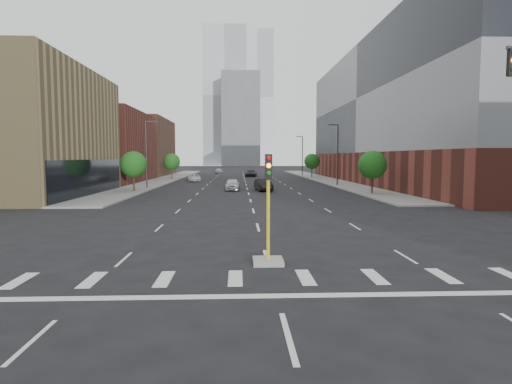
{
  "coord_description": "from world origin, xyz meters",
  "views": [
    {
      "loc": [
        -1.18,
        -7.86,
        4.28
      ],
      "look_at": [
        -0.28,
        13.89,
        2.5
      ],
      "focal_mm": 30.0,
      "sensor_mm": 36.0,
      "label": 1
    }
  ],
  "objects": [
    {
      "name": "streetlight_right_a",
      "position": [
        13.41,
        55.0,
        5.01
      ],
      "size": [
        1.6,
        0.22,
        9.07
      ],
      "color": "#2D2D30",
      "rests_on": "ground"
    },
    {
      "name": "building_right_main",
      "position": [
        29.5,
        60.0,
        11.0
      ],
      "size": [
        24.0,
        70.0,
        22.0
      ],
      "color": "brown",
      "rests_on": "ground"
    },
    {
      "name": "tower_mid",
      "position": [
        0.0,
        200.0,
        22.0
      ],
      "size": [
        18.0,
        18.0,
        44.0
      ],
      "primitive_type": "cube",
      "color": "slate",
      "rests_on": "ground"
    },
    {
      "name": "sidewalk_left_far",
      "position": [
        -15.0,
        74.0,
        0.07
      ],
      "size": [
        5.0,
        92.0,
        0.15
      ],
      "primitive_type": "cube",
      "color": "gray",
      "rests_on": "ground"
    },
    {
      "name": "tree_left_far",
      "position": [
        -14.0,
        75.0,
        3.39
      ],
      "size": [
        3.2,
        3.2,
        4.85
      ],
      "color": "#382619",
      "rests_on": "ground"
    },
    {
      "name": "tree_right_far",
      "position": [
        14.0,
        80.0,
        3.39
      ],
      "size": [
        3.2,
        3.2,
        4.85
      ],
      "color": "#382619",
      "rests_on": "ground"
    },
    {
      "name": "streetlight_left",
      "position": [
        -13.41,
        50.0,
        5.01
      ],
      "size": [
        1.6,
        0.22,
        9.07
      ],
      "color": "#2D2D30",
      "rests_on": "ground"
    },
    {
      "name": "streetlight_right_b",
      "position": [
        13.41,
        90.0,
        5.01
      ],
      "size": [
        1.6,
        0.22,
        9.07
      ],
      "color": "#2D2D30",
      "rests_on": "ground"
    },
    {
      "name": "median_traffic_signal",
      "position": [
        0.0,
        8.97,
        0.97
      ],
      "size": [
        1.2,
        1.2,
        4.4
      ],
      "color": "#999993",
      "rests_on": "ground"
    },
    {
      "name": "tower_right",
      "position": [
        10.0,
        260.0,
        40.0
      ],
      "size": [
        20.0,
        20.0,
        80.0
      ],
      "primitive_type": "cube",
      "color": "#B2B7BC",
      "rests_on": "ground"
    },
    {
      "name": "ground",
      "position": [
        0.0,
        0.0,
        0.0
      ],
      "size": [
        400.0,
        400.0,
        0.0
      ],
      "primitive_type": "plane",
      "color": "black",
      "rests_on": "ground"
    },
    {
      "name": "building_left_far_b",
      "position": [
        -27.5,
        92.0,
        6.5
      ],
      "size": [
        20.0,
        24.0,
        13.0
      ],
      "primitive_type": "cube",
      "color": "brown",
      "rests_on": "ground"
    },
    {
      "name": "tree_right_near",
      "position": [
        14.0,
        40.0,
        3.39
      ],
      "size": [
        3.2,
        3.2,
        4.85
      ],
      "color": "#382619",
      "rests_on": "ground"
    },
    {
      "name": "tower_left",
      "position": [
        -8.0,
        220.0,
        35.0
      ],
      "size": [
        22.0,
        22.0,
        70.0
      ],
      "primitive_type": "cube",
      "color": "#B2B7BC",
      "rests_on": "ground"
    },
    {
      "name": "car_deep_right",
      "position": [
        1.55,
        85.42,
        0.78
      ],
      "size": [
        2.94,
        5.63,
        1.56
      ],
      "primitive_type": "imported",
      "rotation": [
        0.0,
        0.0,
        -0.14
      ],
      "color": "black",
      "rests_on": "ground"
    },
    {
      "name": "car_near_left",
      "position": [
        -1.97,
        47.12,
        0.77
      ],
      "size": [
        1.98,
        4.58,
        1.54
      ],
      "primitive_type": "imported",
      "rotation": [
        0.0,
        0.0,
        -0.04
      ],
      "color": "#BDBCC1",
      "rests_on": "ground"
    },
    {
      "name": "sidewalk_right_far",
      "position": [
        15.0,
        74.0,
        0.07
      ],
      "size": [
        5.0,
        92.0,
        0.15
      ],
      "primitive_type": "cube",
      "color": "gray",
      "rests_on": "ground"
    },
    {
      "name": "building_left_far_a",
      "position": [
        -27.5,
        66.0,
        6.0
      ],
      "size": [
        20.0,
        22.0,
        12.0
      ],
      "primitive_type": "cube",
      "color": "brown",
      "rests_on": "ground"
    },
    {
      "name": "car_distant",
      "position": [
        -6.32,
        104.7,
        0.67
      ],
      "size": [
        2.04,
        4.1,
        1.34
      ],
      "primitive_type": "imported",
      "rotation": [
        0.0,
        0.0,
        -0.12
      ],
      "color": "#B3B4B8",
      "rests_on": "ground"
    },
    {
      "name": "car_mid_right",
      "position": [
        1.98,
        46.13,
        0.79
      ],
      "size": [
        2.28,
        4.96,
        1.58
      ],
      "primitive_type": "imported",
      "rotation": [
        0.0,
        0.0,
        0.13
      ],
      "color": "black",
      "rests_on": "ground"
    },
    {
      "name": "car_far_left",
      "position": [
        -8.98,
        67.36,
        0.66
      ],
      "size": [
        2.84,
        5.02,
        1.32
      ],
      "primitive_type": "imported",
      "rotation": [
        0.0,
        0.0,
        0.14
      ],
      "color": "silver",
      "rests_on": "ground"
    },
    {
      "name": "tree_left_near",
      "position": [
        -14.0,
        45.0,
        3.39
      ],
      "size": [
        3.2,
        3.2,
        4.85
      ],
      "color": "#382619",
      "rests_on": "ground"
    }
  ]
}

